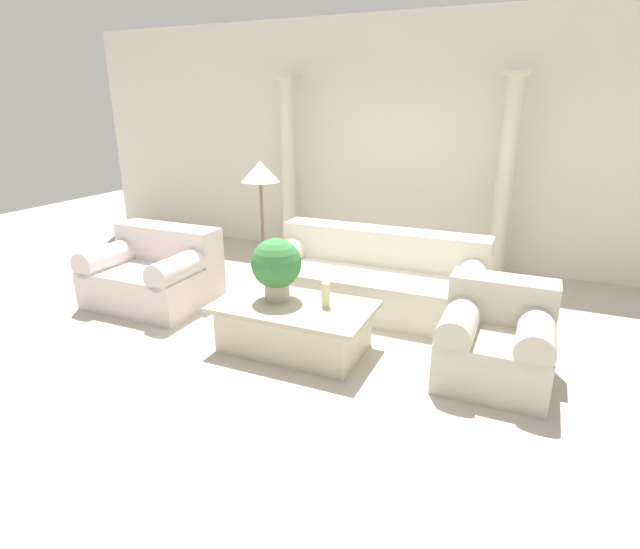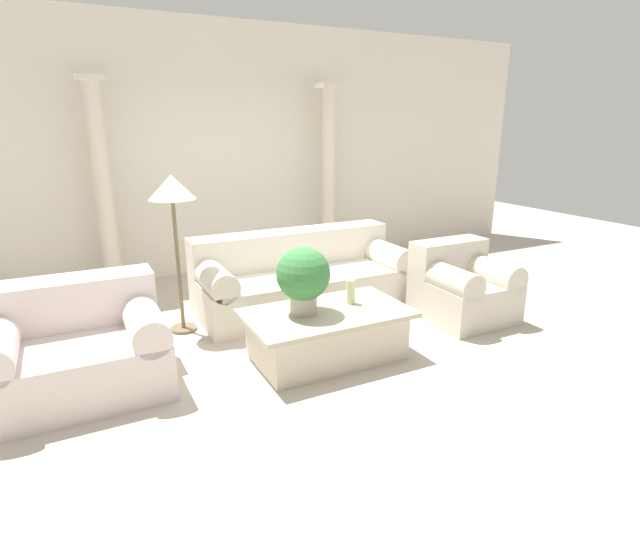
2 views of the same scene
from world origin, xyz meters
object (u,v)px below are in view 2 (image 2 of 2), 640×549
Objects in this scene: coffee_table at (327,334)px; floor_lamp at (172,197)px; armchair at (461,285)px; loveseat at (77,346)px; sofa_long at (301,277)px; potted_plant at (303,276)px.

coffee_table is 1.87m from floor_lamp.
armchair is (2.67, -0.95, -0.97)m from floor_lamp.
floor_lamp is (0.94, 0.75, 0.97)m from loveseat.
coffee_table is 0.92× the size of floor_lamp.
armchair is (1.69, 0.22, 0.12)m from coffee_table.
sofa_long is 1.39m from potted_plant.
loveseat is at bearing 168.27° from potted_plant.
potted_plant reaches higher than armchair.
armchair is (1.88, 0.16, -0.41)m from potted_plant.
coffee_table is 0.57m from potted_plant.
potted_plant reaches higher than sofa_long.
coffee_table is at bearing -172.72° from armchair.
coffee_table is at bearing -15.07° from potted_plant.
loveseat is (-2.26, -0.85, 0.01)m from sofa_long.
floor_lamp reaches higher than loveseat.
floor_lamp is 1.77× the size of armchair.
floor_lamp is at bearing 130.06° from coffee_table.
sofa_long and loveseat have the same top height.
potted_plant reaches higher than coffee_table.
loveseat is at bearing 176.91° from armchair.
floor_lamp is at bearing -175.97° from sofa_long.
armchair is at bearing 4.98° from potted_plant.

